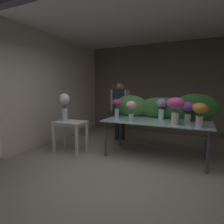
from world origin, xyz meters
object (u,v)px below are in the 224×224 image
Objects in this scene: vase_violet_dahlias at (188,109)px; vase_fuchsia_ranunculus at (175,106)px; vase_white_roses_tall at (64,104)px; side_table_white at (70,126)px; vase_blush_lilies at (131,108)px; vase_sunset_anemones at (200,111)px; display_table_glass at (156,125)px; florist at (120,105)px; vase_lilac_roses at (161,107)px; vase_magenta_stock at (117,105)px.

vase_violet_dahlias is 0.80× the size of vase_fuchsia_ranunculus.
side_table_white is at bearing -0.04° from vase_white_roses_tall.
vase_blush_lilies is 1.29m from vase_sunset_anemones.
vase_white_roses_tall reaches higher than side_table_white.
display_table_glass is at bearing 147.40° from vase_fuchsia_ranunculus.
vase_fuchsia_ranunculus reaches higher than vase_violet_dahlias.
display_table_glass is at bearing -35.45° from florist.
side_table_white is at bearing -115.77° from florist.
vase_lilac_roses is 1.06× the size of vase_magenta_stock.
vase_sunset_anemones is (1.29, -0.01, -0.00)m from vase_blush_lilies.
vase_sunset_anemones is at bearing -6.74° from vase_fuchsia_ranunculus.
vase_sunset_anemones is (2.01, -1.16, 0.07)m from florist.
display_table_glass is at bearing -164.81° from vase_violet_dahlias.
side_table_white is at bearing -164.43° from vase_violet_dahlias.
vase_magenta_stock is at bearing 27.69° from vase_white_roses_tall.
florist is 1.41m from vase_lilac_roses.
vase_magenta_stock is (0.93, 0.56, 0.47)m from side_table_white.
vase_white_roses_tall reaches higher than display_table_glass.
florist reaches higher than vase_sunset_anemones.
vase_fuchsia_ranunculus is 1.21× the size of vase_blush_lilies.
side_table_white is 1.48m from vase_blush_lilies.
vase_fuchsia_ranunculus is 2.41m from vase_white_roses_tall.
vase_fuchsia_ranunculus reaches higher than display_table_glass.
vase_white_roses_tall is (-2.05, -0.72, 0.04)m from vase_lilac_roses.
vase_blush_lilies reaches higher than vase_violet_dahlias.
vase_fuchsia_ranunculus is at bearing -115.95° from vase_violet_dahlias.
florist reaches higher than side_table_white.
vase_magenta_stock reaches higher than vase_violet_dahlias.
side_table_white is 2.59m from vase_violet_dahlias.
vase_blush_lilies is 0.57m from vase_magenta_stock.
side_table_white is 2.33m from vase_fuchsia_ranunculus.
vase_white_roses_tall reaches higher than vase_sunset_anemones.
vase_sunset_anemones is (0.76, -0.51, -0.00)m from vase_lilac_roses.
vase_violet_dahlias is at bearing 64.05° from vase_fuchsia_ranunculus.
side_table_white is at bearing -171.04° from vase_blush_lilies.
vase_magenta_stock is at bearing 143.36° from vase_blush_lilies.
display_table_glass is at bearing -2.58° from vase_magenta_stock.
vase_fuchsia_ranunculus is (-0.21, -0.42, 0.08)m from vase_violet_dahlias.
vase_fuchsia_ranunculus reaches higher than vase_blush_lilies.
florist is 3.16× the size of vase_fuchsia_ranunculus.
vase_fuchsia_ranunculus is at bearing 6.60° from side_table_white.
vase_violet_dahlias is at bearing 15.19° from display_table_glass.
vase_blush_lilies is 0.72m from vase_lilac_roses.
vase_magenta_stock is (-0.46, 0.34, 0.01)m from vase_blush_lilies.
florist is 3.83× the size of vase_blush_lilies.
vase_white_roses_tall is (-1.07, -0.56, 0.03)m from vase_magenta_stock.
vase_lilac_roses is at bearing 9.00° from vase_magenta_stock.
vase_lilac_roses reaches higher than side_table_white.
vase_fuchsia_ranunculus is at bearing -34.75° from florist.
vase_violet_dahlias is 1.17m from vase_blush_lilies.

